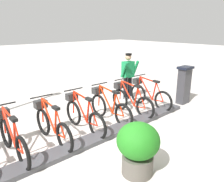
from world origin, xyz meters
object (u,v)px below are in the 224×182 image
object	(u,v)px
planter_bush	(138,146)
bike_docked_4	(51,124)
bike_docked_1	(130,100)
bike_docked_3	(83,115)
bike_docked_2	(109,107)
bike_docked_0	(148,94)
worker_near_rack	(128,75)
payment_kiosk	(184,84)
bike_docked_5	(12,137)

from	to	relation	value
planter_bush	bike_docked_4	bearing A→B (deg)	16.02
bike_docked_1	bike_docked_3	distance (m)	1.72
bike_docked_2	planter_bush	size ratio (longest dim) A/B	1.77
bike_docked_0	worker_near_rack	distance (m)	1.11
worker_near_rack	bike_docked_3	bearing A→B (deg)	110.63
bike_docked_2	bike_docked_4	bearing A→B (deg)	90.00
bike_docked_0	bike_docked_4	world-z (taller)	same
bike_docked_3	payment_kiosk	bearing A→B (deg)	-98.64
payment_kiosk	bike_docked_2	distance (m)	2.97
bike_docked_4	planter_bush	distance (m)	2.15
bike_docked_0	bike_docked_4	bearing A→B (deg)	90.00
bike_docked_2	planter_bush	bearing A→B (deg)	151.34
worker_near_rack	bike_docked_2	bearing A→B (deg)	119.11
bike_docked_5	worker_near_rack	world-z (taller)	worker_near_rack
payment_kiosk	worker_near_rack	size ratio (longest dim) A/B	0.77
bike_docked_1	bike_docked_2	xyz separation A→B (m)	(0.00, 0.86, 0.00)
bike_docked_0	payment_kiosk	bearing A→B (deg)	-115.87
bike_docked_3	planter_bush	world-z (taller)	bike_docked_3
bike_docked_3	bike_docked_5	distance (m)	1.72
payment_kiosk	bike_docked_3	distance (m)	3.81
bike_docked_0	bike_docked_1	bearing A→B (deg)	90.00
bike_docked_1	planter_bush	xyz separation A→B (m)	(-2.07, 1.99, 0.11)
payment_kiosk	bike_docked_4	distance (m)	4.67
payment_kiosk	bike_docked_2	size ratio (longest dim) A/B	0.74
payment_kiosk	bike_docked_4	xyz separation A→B (m)	(0.57, 4.62, -0.24)
bike_docked_1	bike_docked_4	size ratio (longest dim) A/B	1.00
bike_docked_5	planter_bush	bearing A→B (deg)	-144.85
bike_docked_3	bike_docked_5	size ratio (longest dim) A/B	1.00
bike_docked_3	worker_near_rack	size ratio (longest dim) A/B	1.04
bike_docked_4	payment_kiosk	bearing A→B (deg)	-97.05
bike_docked_2	bike_docked_3	xyz separation A→B (m)	(0.00, 0.86, 0.00)
bike_docked_0	bike_docked_2	bearing A→B (deg)	90.00
payment_kiosk	bike_docked_1	size ratio (longest dim) A/B	0.74
bike_docked_2	bike_docked_1	bearing A→B (deg)	-90.00
bike_docked_2	bike_docked_3	distance (m)	0.86
bike_docked_3	bike_docked_1	bearing A→B (deg)	-90.00
payment_kiosk	bike_docked_5	distance (m)	5.52
bike_docked_4	planter_bush	bearing A→B (deg)	-163.98
bike_docked_5	worker_near_rack	xyz separation A→B (m)	(1.00, -4.38, 0.48)
bike_docked_3	bike_docked_0	bearing A→B (deg)	-90.00
bike_docked_2	worker_near_rack	size ratio (longest dim) A/B	1.04
bike_docked_0	planter_bush	bearing A→B (deg)	125.92
bike_docked_3	planter_bush	distance (m)	2.09
bike_docked_0	worker_near_rack	xyz separation A→B (m)	(1.00, -0.08, 0.48)
bike_docked_1	bike_docked_5	distance (m)	3.45
bike_docked_4	planter_bush	size ratio (longest dim) A/B	1.77
bike_docked_5	planter_bush	size ratio (longest dim) A/B	1.77
payment_kiosk	bike_docked_2	bearing A→B (deg)	78.85
payment_kiosk	planter_bush	distance (m)	4.30
bike_docked_3	worker_near_rack	bearing A→B (deg)	-69.37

